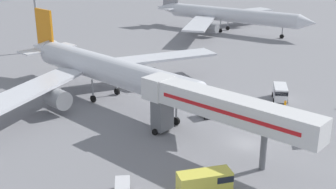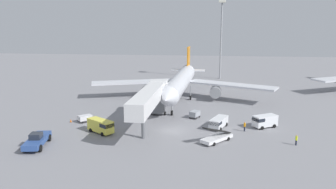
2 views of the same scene
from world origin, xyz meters
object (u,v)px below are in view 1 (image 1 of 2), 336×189
baggage_cart_near_right (206,112)px  jet_bridge (215,106)px  service_van_mid_right (261,111)px  baggage_cart_mid_center (123,187)px  airplane_at_gate (106,70)px  ground_crew_worker_foreground (285,105)px  belt_loader_truck (310,128)px  service_van_far_center (280,92)px  airplane_background (226,15)px  service_van_outer_left (206,181)px

baggage_cart_near_right → jet_bridge: bearing=-139.1°
service_van_mid_right → baggage_cart_mid_center: size_ratio=2.00×
airplane_at_gate → jet_bridge: airplane_at_gate is taller
service_van_mid_right → ground_crew_worker_foreground: (4.63, -1.28, -0.16)m
jet_bridge → belt_loader_truck: bearing=-28.5°
service_van_mid_right → baggage_cart_mid_center: 25.99m
service_van_far_center → baggage_cart_near_right: service_van_far_center is taller
jet_bridge → airplane_background: airplane_background is taller
belt_loader_truck → service_van_far_center: size_ratio=1.20×
airplane_at_gate → service_van_outer_left: 30.34m
jet_bridge → airplane_at_gate: bearing=81.2°
jet_bridge → service_van_mid_right: jet_bridge is taller
service_van_mid_right → service_van_outer_left: bearing=-164.9°
service_van_outer_left → service_van_far_center: (29.06, 7.03, -0.05)m
baggage_cart_mid_center → baggage_cart_near_right: bearing=14.6°
jet_bridge → service_van_far_center: 21.57m
jet_bridge → belt_loader_truck: (12.13, -6.58, -4.87)m
service_van_mid_right → baggage_cart_near_right: service_van_mid_right is taller
jet_bridge → airplane_background: (61.61, 39.61, -1.03)m
belt_loader_truck → ground_crew_worker_foreground: bearing=50.1°
baggage_cart_mid_center → airplane_background: (75.05, 38.33, 3.84)m
airplane_at_gate → service_van_far_center: bearing=-50.0°
baggage_cart_near_right → ground_crew_worker_foreground: 11.87m
airplane_at_gate → baggage_cart_near_right: size_ratio=18.00×
airplane_at_gate → airplane_background: (58.05, 16.59, -0.16)m
baggage_cart_near_right → ground_crew_worker_foreground: bearing=-38.4°
jet_bridge → service_van_outer_left: bearing=-149.1°
service_van_far_center → airplane_background: airplane_background is taller
baggage_cart_mid_center → jet_bridge: bearing=-5.4°
belt_loader_truck → service_van_outer_left: size_ratio=1.08×
baggage_cart_near_right → ground_crew_worker_foreground: (9.30, -7.37, 0.14)m
service_van_mid_right → airplane_background: (49.07, 38.88, 3.49)m
service_van_far_center → belt_loader_truck: bearing=-135.3°
airplane_at_gate → belt_loader_truck: size_ratio=8.06×
ground_crew_worker_foreground → airplane_background: (44.43, 40.16, 3.65)m
service_van_far_center → service_van_mid_right: bearing=-170.0°
service_van_mid_right → airplane_at_gate: bearing=111.9°
service_van_outer_left → baggage_cart_mid_center: 8.17m
jet_bridge → service_van_far_center: size_ratio=4.69×
jet_bridge → service_van_outer_left: (-8.04, -4.81, -4.27)m
belt_loader_truck → airplane_at_gate: bearing=106.2°
belt_loader_truck → airplane_background: size_ratio=0.12×
service_van_mid_right → airplane_background: size_ratio=0.12×
belt_loader_truck → airplane_background: (49.47, 46.19, 3.84)m
belt_loader_truck → baggage_cart_mid_center: size_ratio=2.07×
jet_bridge → baggage_cart_mid_center: 14.36m
baggage_cart_mid_center → baggage_cart_near_right: (21.32, 5.54, 0.06)m
baggage_cart_mid_center → ground_crew_worker_foreground: bearing=-3.4°
service_van_mid_right → baggage_cart_near_right: 7.68m
service_van_outer_left → service_van_mid_right: service_van_outer_left is taller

